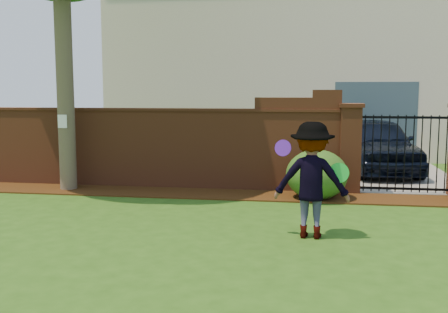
% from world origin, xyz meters
% --- Properties ---
extents(ground, '(80.00, 80.00, 0.01)m').
position_xyz_m(ground, '(0.00, 0.00, -0.01)').
color(ground, '#274E13').
rests_on(ground, ground).
extents(mulch_bed, '(11.10, 1.08, 0.03)m').
position_xyz_m(mulch_bed, '(-0.95, 3.34, 0.01)').
color(mulch_bed, '#311A09').
rests_on(mulch_bed, ground).
extents(brick_wall, '(8.70, 0.31, 2.16)m').
position_xyz_m(brick_wall, '(-2.01, 4.00, 0.93)').
color(brick_wall, brown).
rests_on(brick_wall, ground).
extents(pillar_left, '(0.50, 0.50, 1.88)m').
position_xyz_m(pillar_left, '(2.40, 4.00, 0.96)').
color(pillar_left, brown).
rests_on(pillar_left, ground).
extents(iron_gate, '(1.78, 0.03, 1.60)m').
position_xyz_m(iron_gate, '(3.50, 4.00, 0.85)').
color(iron_gate, black).
rests_on(iron_gate, ground).
extents(driveway, '(3.20, 8.00, 0.01)m').
position_xyz_m(driveway, '(3.50, 8.00, 0.01)').
color(driveway, gray).
rests_on(driveway, ground).
extents(house, '(12.40, 6.40, 6.30)m').
position_xyz_m(house, '(1.00, 12.00, 3.16)').
color(house, beige).
rests_on(house, ground).
extents(car, '(2.23, 4.43, 1.45)m').
position_xyz_m(car, '(3.33, 6.89, 0.72)').
color(car, black).
rests_on(car, ground).
extents(paper_notice, '(0.20, 0.01, 0.28)m').
position_xyz_m(paper_notice, '(-3.60, 3.21, 1.50)').
color(paper_notice, white).
rests_on(paper_notice, tree).
extents(shrub_left, '(1.21, 1.21, 0.99)m').
position_xyz_m(shrub_left, '(1.71, 3.20, 0.50)').
color(shrub_left, '#1B4B16').
rests_on(shrub_left, ground).
extents(man, '(1.15, 0.73, 1.70)m').
position_xyz_m(man, '(1.58, 0.41, 0.85)').
color(man, gray).
rests_on(man, ground).
extents(frisbee_purple, '(0.25, 0.11, 0.24)m').
position_xyz_m(frisbee_purple, '(1.17, 0.39, 1.32)').
color(frisbee_purple, '#551BAC').
rests_on(frisbee_purple, man).
extents(frisbee_green, '(0.29, 0.08, 0.29)m').
position_xyz_m(frisbee_green, '(1.97, 0.36, 0.98)').
color(frisbee_green, green).
rests_on(frisbee_green, man).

